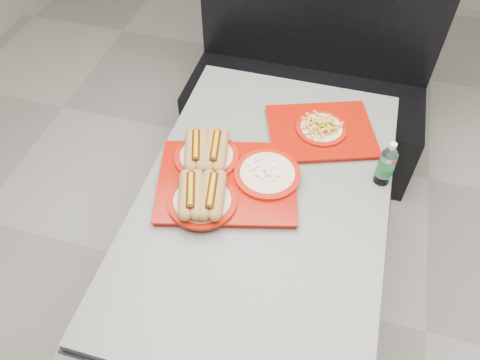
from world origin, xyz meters
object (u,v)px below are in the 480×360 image
(tray_near, at_px, (221,177))
(water_bottle, at_px, (386,165))
(tray_far, at_px, (321,129))
(booth_bench, at_px, (306,88))
(diner_table, at_px, (262,222))

(tray_near, xyz_separation_m, water_bottle, (0.58, 0.18, 0.04))
(water_bottle, bearing_deg, tray_far, 144.06)
(booth_bench, relative_size, tray_near, 2.28)
(tray_near, bearing_deg, diner_table, -4.44)
(booth_bench, bearing_deg, diner_table, -90.00)
(diner_table, relative_size, tray_near, 2.40)
(tray_far, xyz_separation_m, water_bottle, (0.26, -0.19, 0.06))
(booth_bench, bearing_deg, tray_far, -78.23)
(booth_bench, distance_m, tray_far, 0.82)
(tray_far, bearing_deg, diner_table, -111.40)
(diner_table, bearing_deg, tray_near, 175.56)
(diner_table, bearing_deg, water_bottle, 24.90)
(booth_bench, distance_m, water_bottle, 1.08)
(booth_bench, height_order, water_bottle, booth_bench)
(tray_near, distance_m, tray_far, 0.48)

